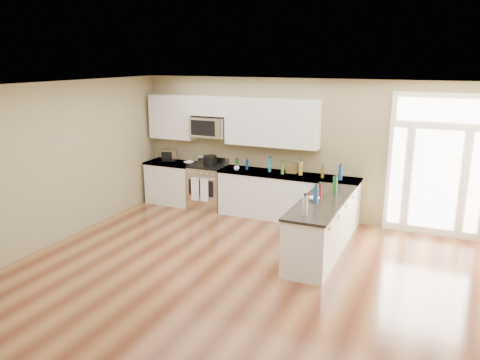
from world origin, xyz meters
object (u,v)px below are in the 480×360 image
object	(u,v)px
stockpot	(210,160)
toaster_oven	(170,155)
peninsula_cabinet	(321,229)
kitchen_range	(208,186)

from	to	relation	value
stockpot	toaster_oven	size ratio (longest dim) A/B	0.95
peninsula_cabinet	toaster_oven	world-z (taller)	toaster_oven
peninsula_cabinet	kitchen_range	world-z (taller)	kitchen_range
peninsula_cabinet	stockpot	size ratio (longest dim) A/B	8.14
kitchen_range	toaster_oven	distance (m)	1.17
peninsula_cabinet	toaster_oven	distance (m)	4.24
peninsula_cabinet	toaster_oven	xyz separation A→B (m)	(-3.89, 1.55, 0.63)
kitchen_range	stockpot	world-z (taller)	stockpot
kitchen_range	toaster_oven	xyz separation A→B (m)	(-1.01, 0.11, 0.59)
peninsula_cabinet	kitchen_range	distance (m)	3.23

